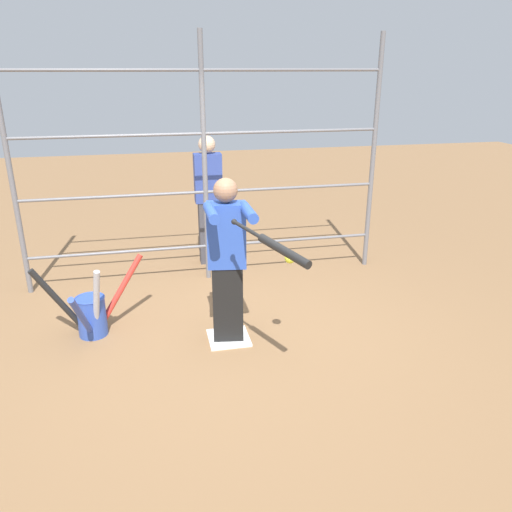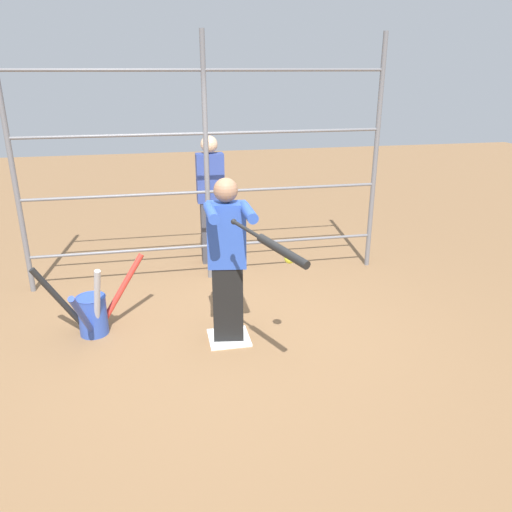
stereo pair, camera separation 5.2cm
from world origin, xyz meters
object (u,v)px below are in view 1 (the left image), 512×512
(batter, at_px, (227,257))
(bat_bucket, at_px, (91,313))
(baseball_bat_swinging, at_px, (277,247))
(softball_in_flight, at_px, (290,258))
(bystander_behind_fence, at_px, (209,199))

(batter, distance_m, bat_bucket, 1.50)
(batter, xyz_separation_m, baseball_bat_swinging, (-0.24, 0.90, 0.40))
(softball_in_flight, bearing_deg, bystander_behind_fence, -81.90)
(bystander_behind_fence, bearing_deg, batter, 87.41)
(softball_in_flight, distance_m, bat_bucket, 2.11)
(baseball_bat_swinging, relative_size, bat_bucket, 0.79)
(baseball_bat_swinging, bearing_deg, softball_in_flight, -117.93)
(batter, relative_size, softball_in_flight, 16.83)
(baseball_bat_swinging, distance_m, bystander_behind_fence, 3.09)
(bat_bucket, bearing_deg, bystander_behind_fence, -128.28)
(batter, distance_m, softball_in_flight, 0.67)
(batter, bearing_deg, softball_in_flight, 135.35)
(batter, xyz_separation_m, softball_in_flight, (-0.47, 0.47, 0.13))
(batter, height_order, softball_in_flight, batter)
(bat_bucket, xyz_separation_m, bystander_behind_fence, (-1.41, -1.79, 0.64))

